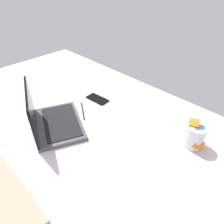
# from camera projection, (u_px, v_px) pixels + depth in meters

# --- Properties ---
(bed_mattress) EXTENTS (1.80, 1.40, 0.18)m
(bed_mattress) POSITION_uv_depth(u_px,v_px,m) (55.00, 135.00, 1.15)
(bed_mattress) COLOR silver
(bed_mattress) RESTS_ON ground
(laptop) EXTENTS (0.40, 0.34, 0.23)m
(laptop) POSITION_uv_depth(u_px,v_px,m) (51.00, 120.00, 1.04)
(laptop) COLOR #4C4C51
(laptop) RESTS_ON bed_mattress
(snack_cup) EXTENTS (0.11, 0.09, 0.14)m
(snack_cup) POSITION_uv_depth(u_px,v_px,m) (194.00, 136.00, 0.93)
(snack_cup) COLOR silver
(snack_cup) RESTS_ON bed_mattress
(cell_phone) EXTENTS (0.15, 0.08, 0.01)m
(cell_phone) POSITION_uv_depth(u_px,v_px,m) (97.00, 99.00, 1.28)
(cell_phone) COLOR black
(cell_phone) RESTS_ON bed_mattress
(charger_cable) EXTENTS (0.15, 0.10, 0.01)m
(charger_cable) POSITION_uv_depth(u_px,v_px,m) (83.00, 111.00, 1.18)
(charger_cable) COLOR black
(charger_cable) RESTS_ON bed_mattress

